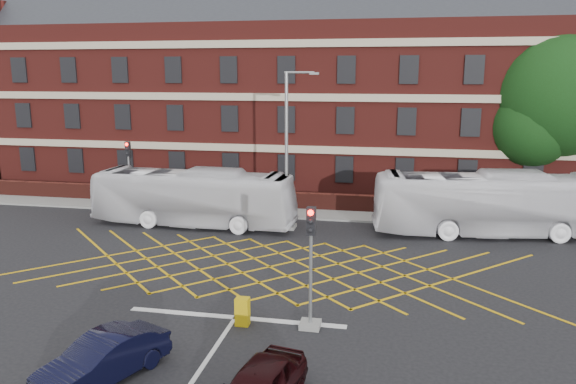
% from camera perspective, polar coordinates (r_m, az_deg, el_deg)
% --- Properties ---
extents(ground, '(120.00, 120.00, 0.00)m').
position_cam_1_polar(ground, '(23.83, -2.96, -9.19)').
color(ground, black).
rests_on(ground, ground).
extents(victorian_building, '(51.00, 12.17, 20.40)m').
position_cam_1_polar(victorian_building, '(43.85, 4.34, 10.98)').
color(victorian_building, '#5C1C17').
rests_on(victorian_building, ground).
extents(boundary_wall, '(56.00, 0.50, 1.10)m').
position_cam_1_polar(boundary_wall, '(35.88, 2.06, -0.96)').
color(boundary_wall, '#491913').
rests_on(boundary_wall, ground).
extents(far_pavement, '(60.00, 3.00, 0.12)m').
position_cam_1_polar(far_pavement, '(35.04, 1.79, -2.11)').
color(far_pavement, slate).
rests_on(far_pavement, ground).
extents(box_junction_hatching, '(8.22, 8.22, 0.02)m').
position_cam_1_polar(box_junction_hatching, '(25.65, -1.87, -7.59)').
color(box_junction_hatching, '#CC990C').
rests_on(box_junction_hatching, ground).
extents(stop_line, '(8.00, 0.30, 0.02)m').
position_cam_1_polar(stop_line, '(20.72, -5.36, -12.58)').
color(stop_line, silver).
rests_on(stop_line, ground).
extents(bus_left, '(11.80, 3.22, 3.26)m').
position_cam_1_polar(bus_left, '(32.50, -9.58, -0.55)').
color(bus_left, silver).
rests_on(bus_left, ground).
extents(bus_right, '(12.64, 4.34, 3.45)m').
position_cam_1_polar(bus_right, '(32.00, 19.83, -1.13)').
color(bus_right, white).
rests_on(bus_right, ground).
extents(car_navy, '(2.87, 4.25, 1.32)m').
position_cam_1_polar(car_navy, '(17.42, -18.29, -15.80)').
color(car_navy, black).
rests_on(car_navy, ground).
extents(deciduous_tree, '(8.39, 8.35, 11.30)m').
position_cam_1_polar(deciduous_tree, '(40.56, 25.40, 7.97)').
color(deciduous_tree, black).
rests_on(deciduous_tree, ground).
extents(traffic_light_near, '(0.70, 0.70, 4.27)m').
position_cam_1_polar(traffic_light_near, '(19.25, 2.31, -8.84)').
color(traffic_light_near, slate).
rests_on(traffic_light_near, ground).
extents(traffic_light_far, '(0.70, 0.70, 4.27)m').
position_cam_1_polar(traffic_light_far, '(37.95, -15.79, 1.17)').
color(traffic_light_far, slate).
rests_on(traffic_light_far, ground).
extents(street_lamp, '(2.25, 1.00, 8.68)m').
position_cam_1_polar(street_lamp, '(31.10, -0.03, 1.57)').
color(street_lamp, slate).
rests_on(street_lamp, ground).
extents(direction_signs, '(1.10, 0.16, 2.20)m').
position_cam_1_polar(direction_signs, '(38.77, -16.46, 0.78)').
color(direction_signs, gray).
rests_on(direction_signs, ground).
extents(utility_cabinet, '(0.47, 0.38, 1.00)m').
position_cam_1_polar(utility_cabinet, '(19.96, -4.65, -12.01)').
color(utility_cabinet, gold).
rests_on(utility_cabinet, ground).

